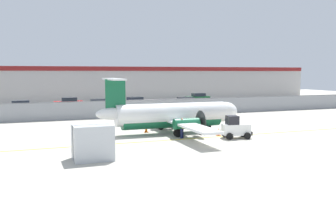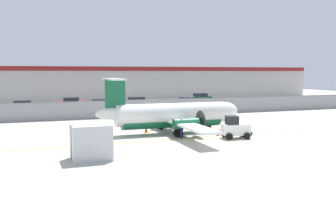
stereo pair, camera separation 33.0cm
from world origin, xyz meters
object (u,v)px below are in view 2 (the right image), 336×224
commuter_airplane (174,115)px  traffic_cone_far_right (95,134)px  ground_crew_worker (182,127)px  parked_car_4 (186,102)px  parked_car_0 (23,106)px  baggage_tug (235,128)px  parked_car_1 (70,103)px  cargo_container (91,142)px  parked_car_5 (200,98)px  traffic_cone_near_left (233,131)px  traffic_cone_near_right (218,132)px  parked_car_2 (101,105)px  parked_car_3 (137,102)px  traffic_cone_far_left (146,129)px

commuter_airplane → traffic_cone_far_right: 7.21m
ground_crew_worker → parked_car_4: bearing=121.6°
commuter_airplane → parked_car_0: bearing=120.3°
baggage_tug → traffic_cone_far_right: baggage_tug is taller
commuter_airplane → parked_car_4: 23.31m
parked_car_1 → baggage_tug: bearing=109.8°
commuter_airplane → cargo_container: commuter_airplane is taller
parked_car_4 → parked_car_5: size_ratio=1.03×
commuter_airplane → traffic_cone_near_left: 5.36m
traffic_cone_near_right → cargo_container: bearing=-156.3°
parked_car_5 → baggage_tug: bearing=70.2°
baggage_tug → parked_car_5: size_ratio=0.59×
parked_car_0 → cargo_container: bearing=-82.1°
ground_crew_worker → traffic_cone_near_left: ground_crew_worker is taller
traffic_cone_far_right → parked_car_4: 27.32m
traffic_cone_near_left → parked_car_0: 30.69m
cargo_container → parked_car_2: cargo_container is taller
cargo_container → traffic_cone_far_right: cargo_container is taller
traffic_cone_far_right → parked_car_3: (10.29, 24.04, 0.58)m
commuter_airplane → traffic_cone_near_right: (3.03, -2.67, -1.29)m
traffic_cone_near_left → traffic_cone_near_right: bearing=-177.5°
commuter_airplane → parked_car_1: commuter_airplane is taller
parked_car_0 → parked_car_3: 16.19m
ground_crew_worker → traffic_cone_far_right: 7.15m
traffic_cone_near_right → parked_car_2: parked_car_2 is taller
cargo_container → parked_car_5: size_ratio=0.58×
traffic_cone_near_right → parked_car_2: bearing=103.4°
baggage_tug → ground_crew_worker: baggage_tug is taller
ground_crew_worker → parked_car_3: same height
parked_car_2 → parked_car_3: (5.97, 2.22, 0.00)m
traffic_cone_near_right → parked_car_5: bearing=67.5°
traffic_cone_far_right → parked_car_5: parked_car_5 is taller
parked_car_1 → parked_car_2: size_ratio=0.97×
commuter_airplane → parked_car_4: bearing=64.8°
parked_car_3 → parked_car_5: (13.30, 6.05, 0.00)m
parked_car_0 → parked_car_1: bearing=30.3°
traffic_cone_far_left → parked_car_5: bearing=56.8°
parked_car_0 → parked_car_3: (16.15, 1.18, 0.00)m
commuter_airplane → traffic_cone_near_left: size_ratio=25.02×
traffic_cone_far_left → parked_car_0: bearing=116.5°
traffic_cone_near_left → baggage_tug: bearing=-114.8°
traffic_cone_near_left → ground_crew_worker: bearing=-178.2°
baggage_tug → traffic_cone_far_left: size_ratio=3.91×
cargo_container → parked_car_4: cargo_container is taller
parked_car_3 → parked_car_2: bearing=-164.4°
traffic_cone_near_left → parked_car_3: size_ratio=0.15×
ground_crew_worker → traffic_cone_near_left: (4.93, 0.15, -0.64)m
parked_car_1 → parked_car_2: 6.11m
parked_car_3 → parked_car_1: bearing=159.8°
commuter_airplane → parked_car_1: size_ratio=3.77×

